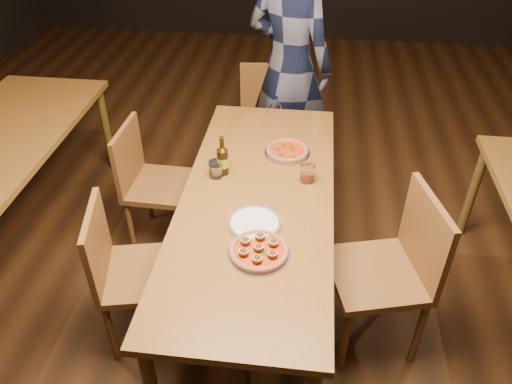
# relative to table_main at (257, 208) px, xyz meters

# --- Properties ---
(ground) EXTENTS (9.00, 9.00, 0.00)m
(ground) POSITION_rel_table_main_xyz_m (0.00, 0.00, -0.68)
(ground) COLOR black
(table_main) EXTENTS (0.80, 2.00, 0.75)m
(table_main) POSITION_rel_table_main_xyz_m (0.00, 0.00, 0.00)
(table_main) COLOR maroon
(table_main) RESTS_ON ground
(chair_main_nw) EXTENTS (0.50, 0.50, 0.91)m
(chair_main_nw) POSITION_rel_table_main_xyz_m (-0.56, -0.33, -0.22)
(chair_main_nw) COLOR brown
(chair_main_nw) RESTS_ON ground
(chair_main_sw) EXTENTS (0.43, 0.43, 0.89)m
(chair_main_sw) POSITION_rel_table_main_xyz_m (-0.68, 0.44, -0.23)
(chair_main_sw) COLOR brown
(chair_main_sw) RESTS_ON ground
(chair_main_e) EXTENTS (0.56, 0.56, 0.99)m
(chair_main_e) POSITION_rel_table_main_xyz_m (0.64, -0.23, -0.19)
(chair_main_e) COLOR brown
(chair_main_e) RESTS_ON ground
(chair_end) EXTENTS (0.48, 0.48, 0.94)m
(chair_end) POSITION_rel_table_main_xyz_m (-0.05, 1.21, -0.21)
(chair_end) COLOR brown
(chair_end) RESTS_ON ground
(pizza_meatball) EXTENTS (0.29, 0.29, 0.05)m
(pizza_meatball) POSITION_rel_table_main_xyz_m (0.06, -0.42, 0.09)
(pizza_meatball) COLOR #B7B7BF
(pizza_meatball) RESTS_ON table_main
(pizza_margherita) EXTENTS (0.27, 0.27, 0.04)m
(pizza_margherita) POSITION_rel_table_main_xyz_m (0.13, 0.44, 0.09)
(pizza_margherita) COLOR #B7B7BF
(pizza_margherita) RESTS_ON table_main
(plate_stack) EXTENTS (0.25, 0.25, 0.02)m
(plate_stack) POSITION_rel_table_main_xyz_m (0.01, -0.23, 0.08)
(plate_stack) COLOR white
(plate_stack) RESTS_ON table_main
(beer_bottle) EXTENTS (0.06, 0.06, 0.23)m
(beer_bottle) POSITION_rel_table_main_xyz_m (-0.22, 0.20, 0.15)
(beer_bottle) COLOR black
(beer_bottle) RESTS_ON table_main
(water_glass) EXTENTS (0.08, 0.08, 0.10)m
(water_glass) POSITION_rel_table_main_xyz_m (-0.25, 0.16, 0.12)
(water_glass) COLOR white
(water_glass) RESTS_ON table_main
(amber_glass) EXTENTS (0.08, 0.08, 0.10)m
(amber_glass) POSITION_rel_table_main_xyz_m (0.26, 0.18, 0.12)
(amber_glass) COLOR #AA4A13
(amber_glass) RESTS_ON table_main
(diner) EXTENTS (0.78, 0.67, 1.82)m
(diner) POSITION_rel_table_main_xyz_m (0.07, 1.36, 0.23)
(diner) COLOR black
(diner) RESTS_ON ground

